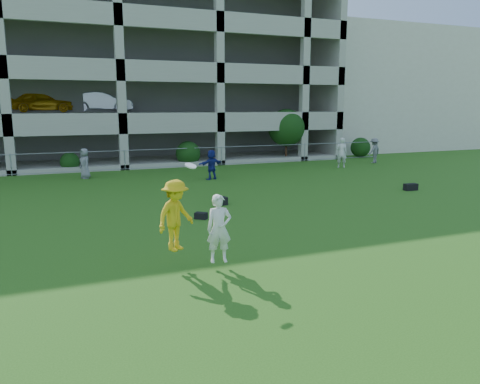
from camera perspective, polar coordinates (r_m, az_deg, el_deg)
name	(u,v)px	position (r m, az deg, el deg)	size (l,w,h in m)	color
ground	(259,282)	(10.26, 2.37, -10.89)	(100.00, 100.00, 0.00)	#235114
stucco_building	(361,91)	(45.55, 14.54, 11.79)	(16.00, 14.00, 10.00)	beige
bystander_c	(85,163)	(25.50, -18.39, 3.32)	(0.76, 0.50, 1.56)	slate
bystander_d	(212,165)	(23.95, -3.49, 3.35)	(1.41, 0.45, 1.52)	navy
bystander_e	(341,153)	(29.09, 12.26, 4.71)	(0.66, 0.44, 1.82)	silver
bystander_f	(374,151)	(32.02, 16.05, 4.88)	(1.05, 0.61, 1.63)	slate
bag_black_b	(201,216)	(15.68, -4.78, -2.90)	(0.40, 0.25, 0.22)	black
crate_d	(222,201)	(17.86, -2.22, -1.09)	(0.35, 0.35, 0.30)	black
bag_black_e	(411,187)	(22.22, 20.08, 0.58)	(0.60, 0.30, 0.30)	black
frisbee_contest	(186,219)	(10.83, -6.58, -3.23)	(1.84, 1.21, 2.31)	gold
parking_garage	(103,74)	(36.67, -16.32, 13.67)	(30.00, 14.00, 12.00)	#9E998C
fence	(125,160)	(28.14, -13.87, 3.84)	(36.06, 0.06, 1.20)	gray
shrub_row	(197,141)	(29.73, -5.32, 6.18)	(34.38, 2.52, 3.50)	#163D11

